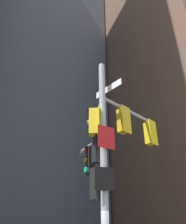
{
  "coord_description": "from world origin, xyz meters",
  "views": [
    {
      "loc": [
        -3.01,
        -7.18,
        1.43
      ],
      "look_at": [
        -0.16,
        0.58,
        6.17
      ],
      "focal_mm": 39.46,
      "sensor_mm": 36.0,
      "label": 1
    }
  ],
  "objects": [
    {
      "name": "signal_pole_assembly",
      "position": [
        0.35,
        0.34,
        4.62
      ],
      "size": [
        3.51,
        2.28,
        8.11
      ],
      "color": "#9EA0A3",
      "rests_on": "ground"
    },
    {
      "name": "building_mid_block",
      "position": [
        -0.94,
        22.22,
        27.29
      ],
      "size": [
        15.34,
        15.34,
        54.57
      ],
      "primitive_type": "cube",
      "color": "#4C5460",
      "rests_on": "ground"
    }
  ]
}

